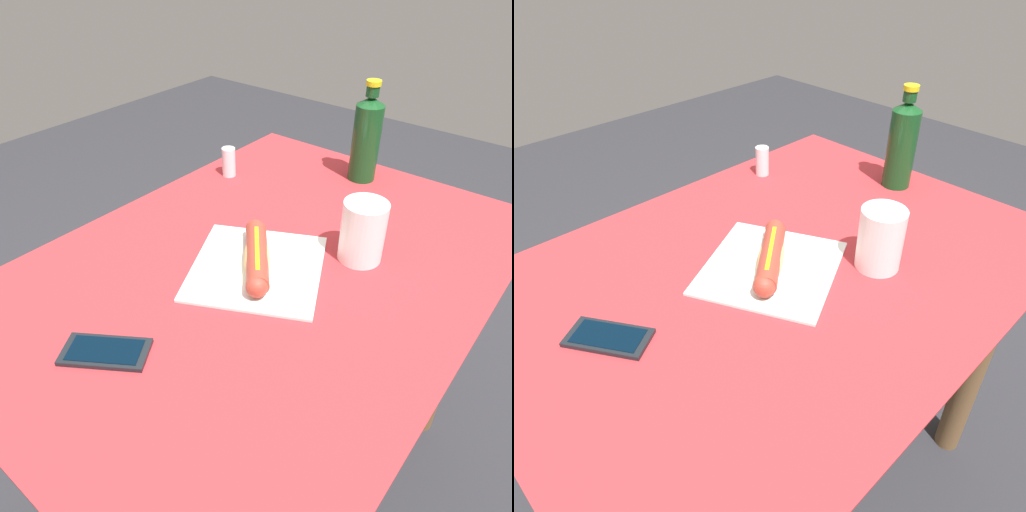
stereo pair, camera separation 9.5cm
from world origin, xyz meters
TOP-DOWN VIEW (x-y plane):
  - ground_plane at (0.00, 0.00)m, footprint 6.00×6.00m
  - dining_table at (0.00, 0.00)m, footprint 1.14×0.82m
  - paper_wrapper at (0.03, -0.00)m, footprint 0.35×0.35m
  - hot_dog at (0.03, -0.00)m, footprint 0.19×0.17m
  - cell_phone at (0.36, -0.05)m, footprint 0.13×0.16m
  - soda_bottle at (-0.46, -0.03)m, footprint 0.07×0.07m
  - drinking_cup at (-0.14, 0.14)m, footprint 0.09×0.09m
  - salt_shaker at (-0.25, -0.32)m, footprint 0.04×0.04m

SIDE VIEW (x-z plane):
  - ground_plane at x=0.00m, z-range 0.00..0.00m
  - dining_table at x=0.00m, z-range 0.24..1.03m
  - paper_wrapper at x=0.03m, z-range 0.78..0.79m
  - cell_phone at x=0.36m, z-range 0.78..0.79m
  - hot_dog at x=0.03m, z-range 0.79..0.84m
  - salt_shaker at x=-0.25m, z-range 0.78..0.86m
  - drinking_cup at x=-0.14m, z-range 0.78..0.91m
  - soda_bottle at x=-0.46m, z-range 0.77..1.03m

